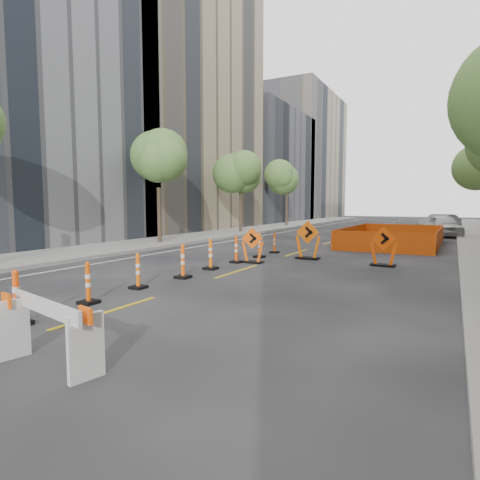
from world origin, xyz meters
The scene contains 25 objects.
ground_plane centered at (0.00, 0.00, 0.00)m, with size 140.00×140.00×0.00m, color black.
sidewalk_left centered at (-9.00, 12.00, 0.07)m, with size 4.00×90.00×0.15m, color gray.
bld_left_b centered at (-17.00, 6.40, 8.00)m, with size 12.00×14.00×16.00m, color gray.
bld_left_c centered at (-17.00, 20.80, 13.00)m, with size 12.00×18.00×26.00m, color tan.
bld_left_d centered at (-17.00, 39.20, 7.00)m, with size 12.00×16.00×14.00m, color #4C4C51.
bld_left_e centered at (-17.00, 55.60, 10.00)m, with size 12.00×20.00×20.00m, color gray.
tree_l_b centered at (-8.40, 10.00, 4.53)m, with size 2.80×2.80×5.95m.
tree_l_c centered at (-8.40, 20.00, 4.53)m, with size 2.80×2.80×5.95m.
tree_l_d centered at (-8.40, 30.00, 4.53)m, with size 2.80×2.80×5.95m.
channelizer_1 centered at (-0.80, -3.57, 0.55)m, with size 0.44×0.44×1.11m, color #F1480A, non-canonical shape.
channelizer_2 centered at (-0.96, -1.70, 0.51)m, with size 0.40×0.40×1.02m, color #D74E09, non-canonical shape.
channelizer_3 centered at (-1.10, 0.16, 0.50)m, with size 0.40×0.40×1.01m, color #E45D09, non-canonical shape.
channelizer_4 centered at (-0.92, 2.02, 0.55)m, with size 0.43×0.43×1.10m, color #ED5909, non-canonical shape.
channelizer_5 centered at (-1.06, 3.88, 0.56)m, with size 0.45×0.45×1.13m, color #FF670A, non-canonical shape.
channelizer_6 centered at (-1.01, 5.74, 0.55)m, with size 0.43×0.43×1.09m, color #E34809, non-canonical shape.
channelizer_7 centered at (-0.86, 7.61, 0.55)m, with size 0.43×0.43×1.10m, color #EE5A0A, non-canonical shape.
channelizer_8 centered at (-0.94, 9.47, 0.49)m, with size 0.39×0.39×0.98m, color #F5530A, non-canonical shape.
chevron_sign_left centered at (-0.43, 6.03, 0.71)m, with size 0.95×0.57×1.43m, color #DB4E09, non-canonical shape.
chevron_sign_center centered at (1.16, 8.17, 0.83)m, with size 1.10×0.66×1.65m, color #FF670A, non-canonical shape.
chevron_sign_right centered at (4.32, 7.64, 0.76)m, with size 1.01×0.61×1.51m, color #E54A09, non-canonical shape.
safety_fence centered at (3.64, 15.88, 0.51)m, with size 4.76×8.11×1.01m, color #FF5F0D, non-canonical shape.
barricade_board centered at (1.53, -4.62, 0.51)m, with size 2.02×0.61×1.02m, color silver, non-canonical shape.
parked_car_near centered at (6.03, 24.21, 0.78)m, with size 1.83×4.56×1.55m, color silver.
parked_car_mid centered at (5.63, 29.34, 0.74)m, with size 1.57×4.50×1.48m, color gray.
parked_car_far centered at (5.88, 34.49, 0.67)m, with size 1.87×4.61×1.34m, color black.
Camera 1 is at (6.62, -8.26, 2.38)m, focal length 30.00 mm.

